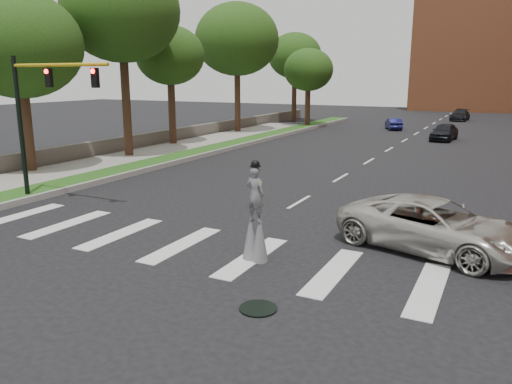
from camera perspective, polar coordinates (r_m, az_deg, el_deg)
name	(u,v)px	position (r m, az deg, el deg)	size (l,w,h in m)	color
ground_plane	(198,261)	(15.06, -6.63, -7.85)	(160.00, 160.00, 0.00)	black
grass_median	(216,148)	(37.49, -4.55, 5.03)	(2.00, 60.00, 0.25)	#1F4D16
median_curb	(229,149)	(36.96, -3.15, 4.96)	(0.20, 60.00, 0.28)	#989892
sidewalk_left	(87,166)	(31.58, -18.77, 2.79)	(4.00, 60.00, 0.18)	gray
stone_wall	(172,136)	(42.13, -9.58, 6.36)	(0.50, 56.00, 1.10)	#58534C
manhole	(258,308)	(12.08, 0.25, -13.16)	(0.90, 0.90, 0.04)	black
building_backdrop	(504,52)	(89.78, 26.48, 14.10)	(26.00, 14.00, 18.00)	#C66B3E
traffic_signal	(38,106)	(22.97, -23.64, 8.99)	(5.30, 0.23, 6.20)	black
stilt_performer	(255,222)	(14.68, -0.08, -3.43)	(0.84, 0.57, 3.03)	#372116
suv_crossing	(434,226)	(16.54, 19.65, -3.64)	(2.72, 5.89, 1.64)	beige
car_near	(444,132)	(45.77, 20.71, 6.46)	(1.73, 4.31, 1.47)	black
car_mid	(394,124)	(53.66, 15.46, 7.53)	(1.26, 3.61, 1.19)	#171A51
car_far	(460,115)	(67.16, 22.29, 8.14)	(1.90, 4.69, 1.36)	black
tree_1	(19,45)	(30.63, -25.48, 14.91)	(6.72, 6.72, 9.87)	#372116
tree_2	(121,12)	(34.72, -15.18, 19.26)	(7.53, 7.53, 12.58)	#372116
tree_3	(170,56)	(40.01, -9.81, 15.07)	(5.28, 5.28, 9.16)	#372116
tree_4	(237,40)	(48.59, -2.19, 17.01)	(7.86, 7.86, 12.05)	#372116
tree_5	(295,56)	(60.55, 4.45, 15.24)	(6.24, 6.24, 10.35)	#372116
tree_6	(308,70)	(54.24, 6.00, 13.69)	(5.22, 5.22, 8.24)	#372116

